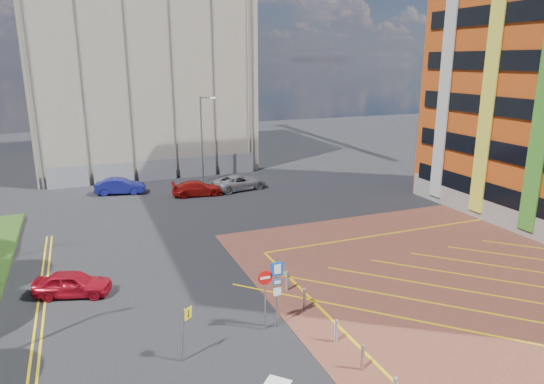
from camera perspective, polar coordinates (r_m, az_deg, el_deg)
ground at (r=20.96m, az=0.35°, el=-17.15°), size 140.00×140.00×0.00m
forecourt at (r=28.69m, az=27.62°, el=-9.62°), size 26.00×26.00×0.02m
lamp_back at (r=46.18m, az=-8.18°, el=6.56°), size 1.53×0.16×8.00m
sign_cluster at (r=20.90m, az=0.08°, el=-11.11°), size 1.17×0.12×3.20m
warning_sign at (r=19.38m, az=-10.19°, el=-15.41°), size 0.55×0.37×2.24m
bollard_row at (r=20.33m, az=8.50°, el=-16.89°), size 0.14×11.14×0.90m
construction_building at (r=56.77m, az=-15.60°, el=14.50°), size 21.20×19.20×22.00m
construction_fence at (r=48.11m, az=-12.16°, el=2.64°), size 21.60×0.06×2.00m
car_red_left at (r=26.13m, az=-22.41°, el=-9.92°), size 3.96×2.54×1.25m
car_blue_back at (r=43.91m, az=-17.43°, el=0.66°), size 4.39×2.34×1.38m
car_red_back at (r=41.93m, az=-8.75°, el=0.44°), size 4.52×2.22×1.26m
car_silver_back at (r=43.42m, az=-3.82°, el=1.15°), size 5.15×3.10×1.34m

